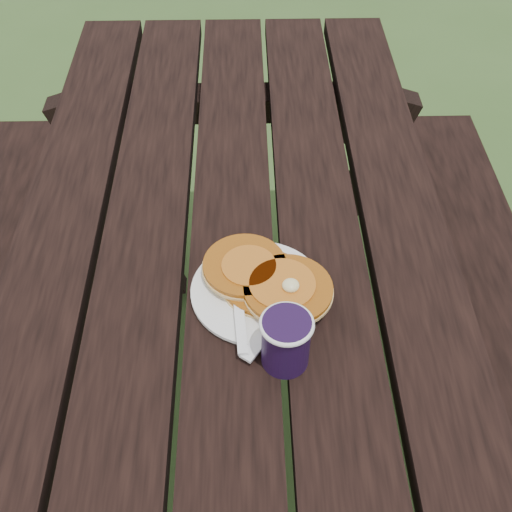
{
  "coord_description": "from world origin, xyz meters",
  "views": [
    {
      "loc": [
        0.02,
        -0.65,
        1.53
      ],
      "look_at": [
        0.04,
        0.03,
        0.8
      ],
      "focal_mm": 45.0,
      "sensor_mm": 36.0,
      "label": 1
    }
  ],
  "objects_px": {
    "pancake_stack": "(267,280)",
    "picnic_table": "(237,413)",
    "plate": "(258,292)",
    "coffee_cup": "(286,339)"
  },
  "relations": [
    {
      "from": "plate",
      "to": "picnic_table",
      "type": "bearing_deg",
      "value": 172.53
    },
    {
      "from": "pancake_stack",
      "to": "coffee_cup",
      "type": "height_order",
      "value": "coffee_cup"
    },
    {
      "from": "picnic_table",
      "to": "coffee_cup",
      "type": "height_order",
      "value": "coffee_cup"
    },
    {
      "from": "plate",
      "to": "pancake_stack",
      "type": "xyz_separation_m",
      "value": [
        0.01,
        0.01,
        0.02
      ]
    },
    {
      "from": "pancake_stack",
      "to": "picnic_table",
      "type": "bearing_deg",
      "value": -178.06
    },
    {
      "from": "plate",
      "to": "pancake_stack",
      "type": "relative_size",
      "value": 1.02
    },
    {
      "from": "picnic_table",
      "to": "plate",
      "type": "distance_m",
      "value": 0.39
    },
    {
      "from": "pancake_stack",
      "to": "coffee_cup",
      "type": "xyz_separation_m",
      "value": [
        0.02,
        -0.13,
        0.03
      ]
    },
    {
      "from": "picnic_table",
      "to": "coffee_cup",
      "type": "relative_size",
      "value": 20.21
    },
    {
      "from": "picnic_table",
      "to": "coffee_cup",
      "type": "xyz_separation_m",
      "value": [
        0.08,
        -0.13,
        0.43
      ]
    }
  ]
}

